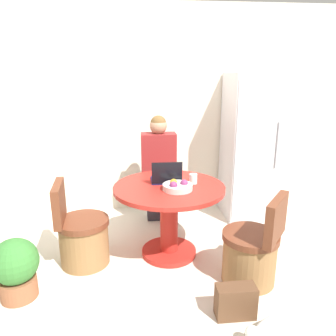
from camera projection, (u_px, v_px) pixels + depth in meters
ground_plane at (169, 269)px, 3.09m from camera, size 12.00×12.00×0.00m
wall_back at (157, 112)px, 4.20m from camera, size 7.00×0.06×2.60m
refrigerator at (251, 147)px, 4.06m from camera, size 0.62×0.67×1.79m
dining_table at (169, 208)px, 3.22m from camera, size 1.08×1.08×0.74m
chair_near_right_corner at (252, 253)px, 2.84m from camera, size 0.56×0.56×0.82m
chair_left_side at (82, 237)px, 3.12m from camera, size 0.50×0.49×0.82m
person_seated at (158, 166)px, 3.88m from camera, size 0.40×0.37×1.32m
laptop at (166, 178)px, 3.25m from camera, size 0.30×0.24×0.23m
fruit_bowl at (178, 186)px, 3.03m from camera, size 0.28×0.28×0.10m
coffee_cup at (193, 179)px, 3.21m from camera, size 0.08×0.08×0.10m
cat at (275, 326)px, 2.28m from camera, size 0.51×0.27×0.16m
potted_plant at (16, 267)px, 2.63m from camera, size 0.37×0.37×0.52m
handbag at (236, 301)px, 2.46m from camera, size 0.30×0.14×0.26m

